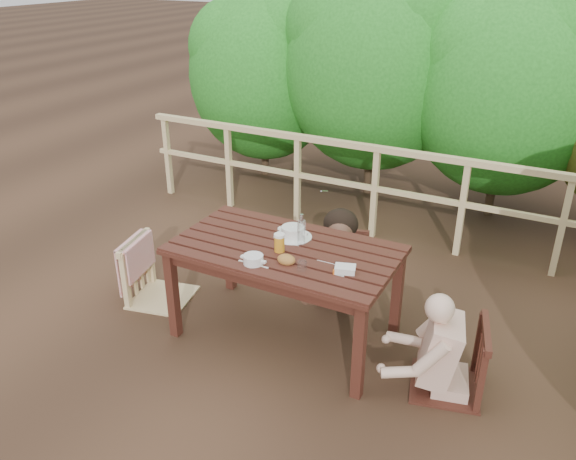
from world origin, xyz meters
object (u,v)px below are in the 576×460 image
at_px(soup_far, 293,233).
at_px(tumbler, 302,267).
at_px(chair_left, 157,246).
at_px(chair_right, 453,328).
at_px(soup_near, 253,260).
at_px(beer_glass, 279,244).
at_px(table, 285,293).
at_px(woman, 342,224).
at_px(bottle, 301,230).
at_px(bread_roll, 286,260).
at_px(chair_far, 340,242).
at_px(butter_tub, 345,270).
at_px(diner_right, 460,315).

distance_m(soup_far, tumbler, 0.52).
relative_size(chair_left, tumbler, 12.87).
bearing_deg(chair_right, soup_near, -90.77).
height_order(soup_near, beer_glass, beer_glass).
xyz_separation_m(chair_right, tumbler, (-1.02, -0.22, 0.32)).
xyz_separation_m(table, woman, (0.12, 0.83, 0.27)).
distance_m(chair_right, bottle, 1.27).
xyz_separation_m(bread_roll, beer_glass, (-0.13, 0.13, 0.04)).
distance_m(chair_far, butter_tub, 1.08).
bearing_deg(chair_left, woman, -68.98).
xyz_separation_m(beer_glass, bottle, (0.09, 0.18, 0.05)).
bearing_deg(chair_far, butter_tub, -83.83).
distance_m(bottle, butter_tub, 0.53).
bearing_deg(butter_tub, bottle, 134.19).
xyz_separation_m(chair_far, woman, (0.00, 0.02, 0.17)).
bearing_deg(soup_far, woman, 77.25).
bearing_deg(diner_right, tumbler, 88.83).
distance_m(soup_far, butter_tub, 0.65).
bearing_deg(beer_glass, chair_far, 82.15).
bearing_deg(beer_glass, butter_tub, -6.63).
bearing_deg(beer_glass, soup_far, 95.27).
bearing_deg(tumbler, soup_near, -167.43).
bearing_deg(chair_left, bread_roll, -109.60).
height_order(bottle, tumbler, bottle).
distance_m(chair_left, woman, 1.58).
height_order(chair_far, beer_glass, chair_far).
bearing_deg(chair_right, woman, -139.45).
distance_m(beer_glass, butter_tub, 0.55).
xyz_separation_m(table, soup_near, (-0.08, -0.33, 0.42)).
height_order(chair_far, butter_tub, chair_far).
distance_m(soup_near, bottle, 0.47).
bearing_deg(chair_far, tumbler, -99.88).
height_order(soup_far, beer_glass, beer_glass).
bearing_deg(soup_near, bottle, 69.54).
bearing_deg(bread_roll, chair_right, 8.92).
xyz_separation_m(table, bottle, (0.08, 0.10, 0.51)).
xyz_separation_m(soup_near, bottle, (0.16, 0.43, 0.09)).
height_order(chair_far, chair_right, chair_right).
bearing_deg(woman, soup_far, 59.48).
distance_m(bread_roll, bottle, 0.33).
relative_size(chair_left, beer_glass, 6.68).
distance_m(table, chair_left, 1.21).
relative_size(chair_right, soup_far, 3.33).
relative_size(chair_far, woman, 0.74).
distance_m(diner_right, bottle, 1.27).
bearing_deg(table, tumbler, -43.34).
bearing_deg(soup_near, table, 76.76).
xyz_separation_m(chair_left, bread_roll, (1.33, -0.18, 0.29)).
height_order(table, diner_right, diner_right).
bearing_deg(table, chair_left, -178.46).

